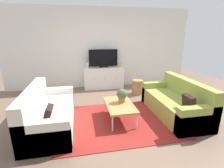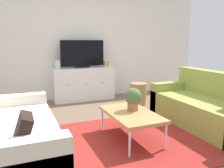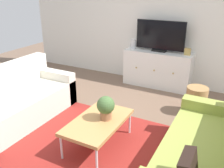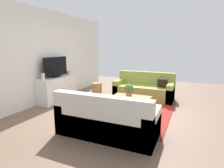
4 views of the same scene
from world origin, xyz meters
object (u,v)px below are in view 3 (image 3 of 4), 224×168
couch_left_side (15,103)px  potted_plant (106,107)px  wicker_basket (196,100)px  couch_right_side (210,161)px  tv_console (158,69)px  flat_screen_tv (160,36)px  glass_vase (133,44)px  coffee_table (98,122)px  mantel_clock (188,52)px

couch_left_side → potted_plant: bearing=3.4°
wicker_basket → couch_right_side: bearing=-74.7°
tv_console → wicker_basket: tv_console is taller
flat_screen_tv → glass_vase: flat_screen_tv is taller
tv_console → flat_screen_tv: 0.67m
couch_right_side → flat_screen_tv: size_ratio=1.87×
coffee_table → wicker_basket: wicker_basket is taller
coffee_table → tv_console: size_ratio=0.72×
potted_plant → glass_vase: (-0.62, 2.28, 0.28)m
couch_left_side → mantel_clock: 3.19m
couch_right_side → wicker_basket: bearing=105.3°
tv_console → wicker_basket: bearing=-42.1°
potted_plant → mantel_clock: 2.35m
coffee_table → wicker_basket: size_ratio=2.14×
couch_left_side → flat_screen_tv: bearing=57.8°
couch_left_side → flat_screen_tv: (1.51, 2.39, 0.76)m
glass_vase → couch_left_side: bearing=-111.8°
couch_right_side → glass_vase: (-1.92, 2.37, 0.55)m
tv_console → potted_plant: bearing=-88.5°
flat_screen_tv → mantel_clock: (0.56, -0.02, -0.24)m
tv_console → couch_left_side: bearing=-122.4°
glass_vase → wicker_basket: glass_vase is taller
tv_console → flat_screen_tv: size_ratio=1.39×
couch_right_side → flat_screen_tv: flat_screen_tv is taller
couch_left_side → glass_vase: 2.62m
couch_right_side → mantel_clock: bearing=108.6°
glass_vase → mantel_clock: 1.12m
coffee_table → flat_screen_tv: 2.48m
couch_right_side → tv_console: bearing=119.8°
tv_console → glass_vase: glass_vase is taller
flat_screen_tv → mantel_clock: bearing=-2.0°
glass_vase → couch_right_side: bearing=-51.1°
wicker_basket → tv_console: bearing=137.9°
couch_right_side → wicker_basket: (-0.41, 1.52, -0.05)m
couch_right_side → coffee_table: bearing=179.5°
potted_plant → tv_console: bearing=91.5°
potted_plant → flat_screen_tv: size_ratio=0.32×
couch_right_side → potted_plant: couch_right_side is taller
coffee_table → mantel_clock: mantel_clock is taller
coffee_table → potted_plant: (0.07, 0.08, 0.20)m
glass_vase → mantel_clock: glass_vase is taller
couch_left_side → wicker_basket: couch_left_side is taller
wicker_basket → potted_plant: bearing=-121.8°
glass_vase → wicker_basket: bearing=-29.6°
glass_vase → mantel_clock: (1.12, 0.00, -0.03)m
potted_plant → mantel_clock: bearing=77.6°
tv_console → glass_vase: 0.73m
potted_plant → mantel_clock: size_ratio=2.39×
couch_left_side → potted_plant: size_ratio=5.88×
potted_plant → glass_vase: 2.38m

